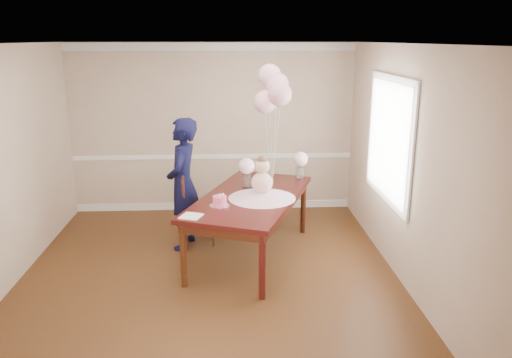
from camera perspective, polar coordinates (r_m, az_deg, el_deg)
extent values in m
cube|color=#381E0E|center=(6.10, -5.34, -11.13)|extent=(4.50, 5.00, 0.00)
cube|color=white|center=(5.44, -6.09, 15.14)|extent=(4.50, 5.00, 0.02)
cube|color=tan|center=(8.06, -4.97, 5.70)|extent=(4.50, 0.02, 2.70)
cube|color=tan|center=(3.26, -7.50, -9.83)|extent=(4.50, 0.02, 2.70)
cube|color=tan|center=(6.15, -27.14, 0.82)|extent=(0.02, 5.00, 2.70)
cube|color=tan|center=(5.96, 16.48, 1.50)|extent=(0.02, 5.00, 2.70)
cube|color=white|center=(8.14, -4.90, 2.57)|extent=(4.50, 0.02, 0.07)
cube|color=silver|center=(7.93, -5.20, 14.83)|extent=(4.50, 0.02, 0.12)
cube|color=white|center=(8.37, -4.76, -3.03)|extent=(4.50, 0.02, 0.12)
cube|color=silver|center=(6.37, 14.97, 4.36)|extent=(0.02, 1.66, 1.56)
cube|color=white|center=(6.36, 14.81, 4.36)|extent=(0.01, 1.50, 1.40)
cube|color=black|center=(6.33, -0.61, -2.13)|extent=(1.83, 2.47, 0.06)
cube|color=black|center=(6.36, -0.61, -2.84)|extent=(1.69, 2.33, 0.11)
cylinder|color=black|center=(5.77, -8.30, -8.60)|extent=(0.10, 0.10, 0.78)
cylinder|color=black|center=(5.45, 0.71, -9.93)|extent=(0.10, 0.10, 0.78)
cylinder|color=black|center=(7.53, -1.53, -2.53)|extent=(0.10, 0.10, 0.78)
cylinder|color=black|center=(7.29, 5.43, -3.22)|extent=(0.10, 0.10, 0.78)
cone|color=#EBADCB|center=(6.21, 0.69, -1.69)|extent=(1.09, 1.09, 0.11)
sphere|color=#FFA1C1|center=(6.17, 0.69, -0.41)|extent=(0.27, 0.27, 0.27)
sphere|color=beige|center=(6.11, 0.70, 1.49)|extent=(0.19, 0.19, 0.19)
sphere|color=brown|center=(6.10, 0.70, 2.10)|extent=(0.13, 0.13, 0.13)
cylinder|color=silver|center=(5.95, -4.16, -3.04)|extent=(0.32, 0.32, 0.01)
cylinder|color=#E6487B|center=(5.93, -4.17, -2.49)|extent=(0.22, 0.22, 0.11)
sphere|color=silver|center=(5.91, -4.18, -1.83)|extent=(0.03, 0.03, 0.03)
sphere|color=silver|center=(5.92, -3.80, -1.79)|extent=(0.03, 0.03, 0.03)
cylinder|color=silver|center=(6.65, -1.07, -0.20)|extent=(0.14, 0.14, 0.18)
sphere|color=white|center=(6.60, -1.08, 1.47)|extent=(0.21, 0.21, 0.21)
cylinder|color=white|center=(7.07, 5.05, 0.70)|extent=(0.14, 0.14, 0.18)
sphere|color=silver|center=(7.02, 5.09, 2.28)|extent=(0.21, 0.21, 0.21)
cube|color=white|center=(5.63, -7.42, -4.24)|extent=(0.29, 0.29, 0.01)
cylinder|color=silver|center=(6.85, 1.88, -0.41)|extent=(0.06, 0.06, 0.02)
sphere|color=#FFB4C7|center=(6.66, 1.03, 8.80)|extent=(0.31, 0.31, 0.31)
sphere|color=#D99AA9|center=(6.53, 2.79, 9.63)|extent=(0.31, 0.31, 0.31)
sphere|color=#F4ACD0|center=(6.70, 2.43, 10.75)|extent=(0.31, 0.31, 0.31)
sphere|color=#FFB4D9|center=(6.75, 1.56, 11.73)|extent=(0.31, 0.31, 0.31)
cylinder|color=white|center=(6.75, 1.46, 3.44)|extent=(0.10, 0.04, 0.93)
cylinder|color=white|center=(6.68, 2.31, 3.79)|extent=(0.09, 0.10, 1.04)
cylinder|color=white|center=(6.76, 2.14, 4.42)|extent=(0.06, 0.09, 1.15)
cylinder|color=silver|center=(6.78, 1.72, 4.92)|extent=(0.05, 0.14, 1.26)
cube|color=#34130E|center=(6.88, -6.92, -3.80)|extent=(0.57, 0.57, 0.05)
cylinder|color=#34150E|center=(6.76, -7.96, -6.39)|extent=(0.05, 0.05, 0.44)
cylinder|color=#38200F|center=(6.85, -4.95, -5.99)|extent=(0.05, 0.05, 0.44)
cylinder|color=#391E0F|center=(7.09, -8.70, -5.34)|extent=(0.05, 0.05, 0.44)
cylinder|color=#381A0F|center=(7.18, -5.83, -4.97)|extent=(0.05, 0.05, 0.44)
cylinder|color=#35170E|center=(6.57, -8.31, -2.07)|extent=(0.05, 0.05, 0.57)
cylinder|color=#39140F|center=(6.91, -9.04, -1.20)|extent=(0.05, 0.05, 0.57)
cube|color=#3C2110|center=(6.78, -8.64, -2.61)|extent=(0.16, 0.40, 0.05)
cube|color=#3A170F|center=(6.73, -8.70, -1.29)|extent=(0.16, 0.40, 0.05)
cube|color=#3A1F0F|center=(6.68, -8.76, 0.05)|extent=(0.16, 0.40, 0.05)
imported|color=black|center=(6.70, -8.33, -0.58)|extent=(0.52, 0.70, 1.77)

